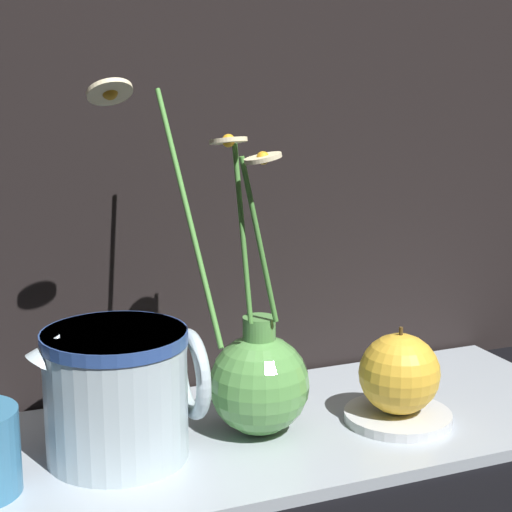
# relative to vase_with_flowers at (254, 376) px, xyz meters

# --- Properties ---
(ground_plane) EXTENTS (6.00, 6.00, 0.00)m
(ground_plane) POSITION_rel_vase_with_flowers_xyz_m (0.01, 0.01, -0.07)
(ground_plane) COLOR black
(shelf) EXTENTS (0.74, 0.28, 0.01)m
(shelf) POSITION_rel_vase_with_flowers_xyz_m (0.01, 0.01, -0.07)
(shelf) COLOR #9EA8B2
(shelf) RESTS_ON ground_plane
(vase_with_flowers) EXTENTS (0.21, 0.14, 0.35)m
(vase_with_flowers) POSITION_rel_vase_with_flowers_xyz_m (0.00, 0.00, 0.00)
(vase_with_flowers) COLOR #59994C
(vase_with_flowers) RESTS_ON shelf
(ceramic_pitcher) EXTENTS (0.16, 0.14, 0.14)m
(ceramic_pitcher) POSITION_rel_vase_with_flowers_xyz_m (-0.14, 0.00, 0.01)
(ceramic_pitcher) COLOR silver
(ceramic_pitcher) RESTS_ON shelf
(saucer_plate) EXTENTS (0.11, 0.11, 0.01)m
(saucer_plate) POSITION_rel_vase_with_flowers_xyz_m (0.15, -0.03, -0.05)
(saucer_plate) COLOR silver
(saucer_plate) RESTS_ON shelf
(orange_fruit) EXTENTS (0.08, 0.08, 0.09)m
(orange_fruit) POSITION_rel_vase_with_flowers_xyz_m (0.15, -0.03, -0.01)
(orange_fruit) COLOR gold
(orange_fruit) RESTS_ON saucer_plate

